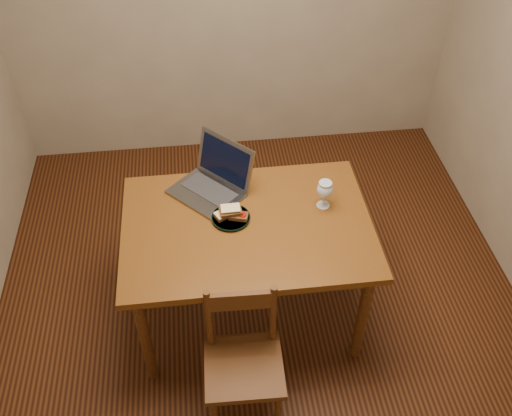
{
  "coord_description": "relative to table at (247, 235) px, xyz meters",
  "views": [
    {
      "loc": [
        -0.28,
        -2.18,
        2.84
      ],
      "look_at": [
        -0.02,
        -0.05,
        0.8
      ],
      "focal_mm": 40.0,
      "sensor_mm": 36.0,
      "label": 1
    }
  ],
  "objects": [
    {
      "name": "chair",
      "position": [
        -0.09,
        -0.6,
        -0.21
      ],
      "size": [
        0.39,
        0.37,
        0.41
      ],
      "rotation": [
        0.0,
        0.0,
        -0.03
      ],
      "color": "#37190B",
      "rests_on": "floor"
    },
    {
      "name": "plate",
      "position": [
        -0.08,
        0.05,
        0.09
      ],
      "size": [
        0.2,
        0.2,
        0.02
      ],
      "primitive_type": "cylinder",
      "color": "black",
      "rests_on": "table"
    },
    {
      "name": "sandwich_tomato",
      "position": [
        -0.04,
        0.04,
        0.12
      ],
      "size": [
        0.11,
        0.08,
        0.03
      ],
      "primitive_type": null,
      "rotation": [
        0.0,
        0.0,
        -0.27
      ],
      "color": "#381E0C",
      "rests_on": "plate"
    },
    {
      "name": "laptop",
      "position": [
        -0.15,
        0.31,
        0.16
      ],
      "size": [
        0.5,
        0.5,
        0.27
      ],
      "rotation": [
        0.0,
        0.0,
        -0.81
      ],
      "color": "slate",
      "rests_on": "table"
    },
    {
      "name": "floor",
      "position": [
        0.08,
        0.1,
        -0.66
      ],
      "size": [
        3.2,
        3.2,
        0.02
      ],
      "primitive_type": "cube",
      "color": "black",
      "rests_on": "ground"
    },
    {
      "name": "table",
      "position": [
        0.0,
        0.0,
        0.0
      ],
      "size": [
        1.3,
        0.9,
        0.74
      ],
      "color": "#492B0C",
      "rests_on": "floor"
    },
    {
      "name": "sandwich_top",
      "position": [
        -0.08,
        0.05,
        0.14
      ],
      "size": [
        0.12,
        0.08,
        0.04
      ],
      "primitive_type": null,
      "rotation": [
        0.0,
        0.0,
        0.1
      ],
      "color": "#381E0C",
      "rests_on": "plate"
    },
    {
      "name": "sandwich_cheese",
      "position": [
        -0.11,
        0.06,
        0.12
      ],
      "size": [
        0.11,
        0.1,
        0.03
      ],
      "primitive_type": null,
      "rotation": [
        0.0,
        0.0,
        0.46
      ],
      "color": "#381E0C",
      "rests_on": "plate"
    },
    {
      "name": "milk_glass",
      "position": [
        0.42,
        0.09,
        0.17
      ],
      "size": [
        0.09,
        0.09,
        0.17
      ],
      "primitive_type": null,
      "color": "white",
      "rests_on": "table"
    }
  ]
}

